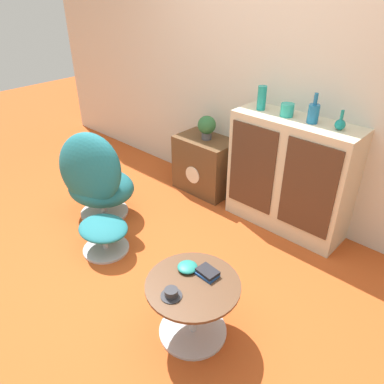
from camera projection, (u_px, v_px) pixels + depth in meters
ground_plane at (143, 277)px, 2.90m from camera, size 12.00×12.00×0.00m
wall_back at (271, 71)px, 3.24m from camera, size 6.40×0.06×2.60m
sideboard at (289, 175)px, 3.25m from camera, size 1.07×0.39×1.02m
tv_console at (205, 165)px, 3.92m from camera, size 0.61×0.40×0.59m
egg_chair at (96, 179)px, 3.41m from camera, size 0.80×0.76×0.89m
ottoman at (104, 232)px, 3.09m from camera, size 0.44×0.39×0.27m
coffee_table at (193, 304)px, 2.33m from camera, size 0.58×0.58×0.43m
vase_leftmost at (262, 98)px, 3.15m from camera, size 0.08×0.08×0.20m
vase_inner_left at (287, 110)px, 3.03m from camera, size 0.11×0.11×0.11m
vase_inner_right at (313, 113)px, 2.88m from camera, size 0.09×0.09×0.23m
vase_rightmost at (340, 124)px, 2.77m from camera, size 0.08×0.08×0.15m
potted_plant at (207, 126)px, 3.70m from camera, size 0.18×0.18×0.24m
teacup at (171, 294)px, 2.15m from camera, size 0.13×0.13×0.05m
book_stack at (208, 273)px, 2.30m from camera, size 0.14×0.10×0.04m
bowl at (188, 267)px, 2.34m from camera, size 0.13×0.13×0.04m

